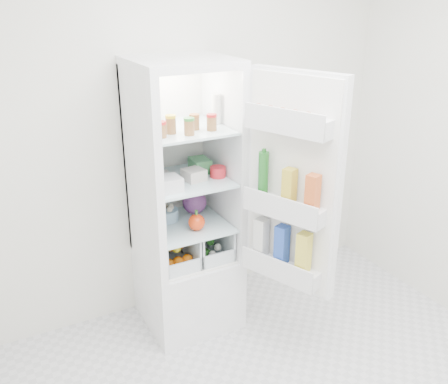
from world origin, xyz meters
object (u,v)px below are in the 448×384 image
red_cabbage (194,202)px  mushroom_bowl (166,215)px  refrigerator (184,230)px  fridge_door (290,191)px

red_cabbage → mushroom_bowl: red_cabbage is taller
refrigerator → fridge_door: (0.41, -0.62, 0.43)m
refrigerator → fridge_door: 0.86m
mushroom_bowl → fridge_door: (0.51, -0.66, 0.31)m
red_cabbage → refrigerator: bearing=-153.2°
refrigerator → mushroom_bowl: (-0.10, 0.04, 0.12)m
red_cabbage → fridge_door: size_ratio=0.13×
refrigerator → red_cabbage: bearing=26.8°
red_cabbage → fridge_door: bearing=-65.9°
refrigerator → mushroom_bowl: bearing=157.5°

